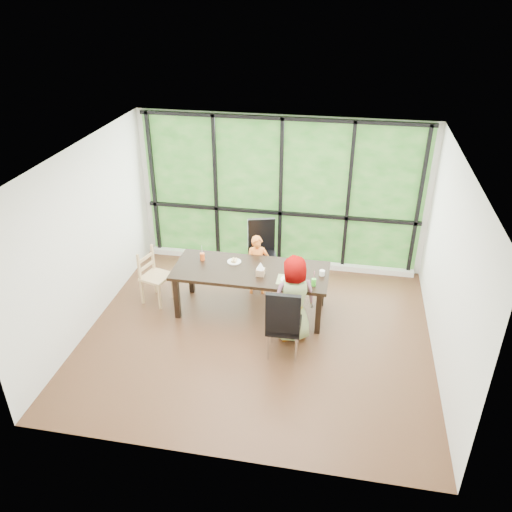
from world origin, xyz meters
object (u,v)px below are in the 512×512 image
Objects in this scene: chair_window_leather at (262,253)px; child_toddler at (257,265)px; dining_table at (251,291)px; chair_end_beech at (156,277)px; green_cup at (314,282)px; chair_interior_leather at (284,321)px; orange_cup at (202,257)px; white_mug at (322,273)px; plate_near at (289,280)px; tissue_box at (260,272)px; child_older at (292,298)px; plate_far at (234,262)px.

child_toddler is at bearing -107.66° from chair_window_leather.
dining_table is 2.61× the size of chair_end_beech.
chair_interior_leather is at bearing -117.71° from green_cup.
orange_cup is at bearing -151.72° from chair_window_leather.
green_cup is 1.33× the size of white_mug.
dining_table is 2.17× the size of chair_window_leather.
plate_near is 1.46m from orange_cup.
orange_cup is 1.08× the size of green_cup.
orange_cup reaches higher than plate_near.
child_toddler is 12.61× the size of white_mug.
white_mug is (1.07, 0.03, 0.42)m from dining_table.
dining_table is 1.54m from chair_end_beech.
child_toddler is 0.77m from tissue_box.
plate_near is at bearing -79.84° from chair_end_beech.
chair_end_beech is at bearing -168.38° from orange_cup.
child_toddler reaches higher than plate_near.
chair_interior_leather is 1.05× the size of child_toddler.
orange_cup is (-1.41, 0.36, 0.05)m from plate_near.
chair_end_beech is at bearing 174.58° from plate_near.
child_older is 11.29× the size of orange_cup.
chair_end_beech is 7.40× the size of tissue_box.
chair_window_leather is 1.12m from tissue_box.
chair_end_beech is 0.83m from orange_cup.
green_cup is (1.78, -0.44, -0.00)m from orange_cup.
child_older is 5.17× the size of plate_near.
dining_table is at bearing -11.46° from orange_cup.
green_cup is at bearing -12.69° from plate_near.
chair_window_leather is 0.85m from plate_far.
child_toddler reaches higher than tissue_box.
child_toddler is at bearing 128.76° from plate_near.
green_cup reaches higher than white_mug.
chair_end_beech is at bearing -24.55° from chair_interior_leather.
green_cup is (0.36, -0.08, 0.05)m from plate_near.
white_mug is at bearing -4.00° from orange_cup.
plate_near reaches higher than dining_table.
child_older is at bearing -24.81° from orange_cup.
green_cup is at bearing -19.86° from plate_far.
child_toddler is 0.54m from plate_far.
child_older is at bearing -99.63° from chair_interior_leather.
plate_far is at bearing 146.51° from tissue_box.
chair_interior_leather is 13.27× the size of white_mug.
plate_far is 1.35m from green_cup.
dining_table is 2.17× the size of chair_interior_leather.
tissue_box reaches higher than white_mug.
chair_window_leather is at bearing -89.59° from child_older.
chair_interior_leather is 0.82× the size of child_older.
chair_end_beech is at bearing -173.66° from child_toddler.
green_cup reaches higher than dining_table.
white_mug is at bearing -73.96° from chair_end_beech.
white_mug is at bearing 72.22° from green_cup.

